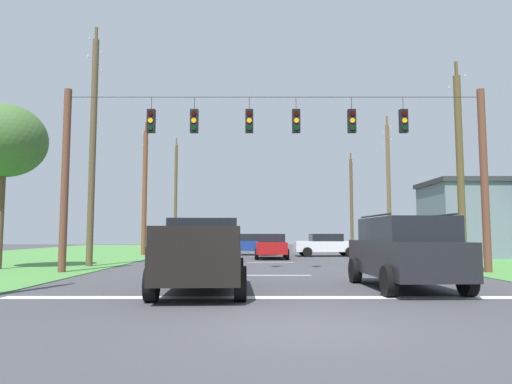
{
  "coord_description": "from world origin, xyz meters",
  "views": [
    {
      "loc": [
        -0.78,
        -7.84,
        1.53
      ],
      "look_at": [
        -0.87,
        11.3,
        3.24
      ],
      "focal_mm": 32.77,
      "sensor_mm": 36.0,
      "label": 1
    }
  ],
  "objects_px": {
    "utility_pole_far_right": "(391,185)",
    "utility_pole_distant_left": "(178,195)",
    "pickup_truck": "(204,255)",
    "utility_pole_near_left": "(354,203)",
    "suv_black": "(407,251)",
    "tree_roadside_right": "(7,141)",
    "distant_car_crossing_white": "(328,245)",
    "distant_car_far_parked": "(249,244)",
    "overhead_signal_span": "(277,164)",
    "roadside_store": "(512,219)",
    "utility_pole_distant_right": "(147,190)",
    "utility_pole_far_left": "(95,145)",
    "utility_pole_mid_right": "(463,167)",
    "distant_car_oncoming": "(273,246)"
  },
  "relations": [
    {
      "from": "distant_car_crossing_white",
      "to": "utility_pole_far_right",
      "type": "bearing_deg",
      "value": 6.31
    },
    {
      "from": "pickup_truck",
      "to": "utility_pole_far_right",
      "type": "bearing_deg",
      "value": 61.57
    },
    {
      "from": "utility_pole_far_left",
      "to": "tree_roadside_right",
      "type": "bearing_deg",
      "value": -150.58
    },
    {
      "from": "distant_car_far_parked",
      "to": "utility_pole_distant_left",
      "type": "relative_size",
      "value": 0.4
    },
    {
      "from": "pickup_truck",
      "to": "utility_pole_near_left",
      "type": "bearing_deg",
      "value": 71.65
    },
    {
      "from": "utility_pole_distant_left",
      "to": "roadside_store",
      "type": "height_order",
      "value": "utility_pole_distant_left"
    },
    {
      "from": "suv_black",
      "to": "utility_pole_far_right",
      "type": "distance_m",
      "value": 20.39
    },
    {
      "from": "tree_roadside_right",
      "to": "utility_pole_far_right",
      "type": "bearing_deg",
      "value": 31.46
    },
    {
      "from": "distant_car_crossing_white",
      "to": "utility_pole_distant_left",
      "type": "height_order",
      "value": "utility_pole_distant_left"
    },
    {
      "from": "distant_car_far_parked",
      "to": "utility_pole_far_left",
      "type": "xyz_separation_m",
      "value": [
        -7.07,
        -12.0,
        4.95
      ]
    },
    {
      "from": "suv_black",
      "to": "utility_pole_far_left",
      "type": "xyz_separation_m",
      "value": [
        -11.91,
        8.76,
        4.68
      ]
    },
    {
      "from": "utility_pole_distant_right",
      "to": "roadside_store",
      "type": "relative_size",
      "value": 0.91
    },
    {
      "from": "overhead_signal_span",
      "to": "utility_pole_distant_left",
      "type": "distance_m",
      "value": 28.98
    },
    {
      "from": "distant_car_oncoming",
      "to": "utility_pole_far_left",
      "type": "bearing_deg",
      "value": -140.7
    },
    {
      "from": "utility_pole_far_right",
      "to": "utility_pole_distant_left",
      "type": "relative_size",
      "value": 0.89
    },
    {
      "from": "utility_pole_far_right",
      "to": "tree_roadside_right",
      "type": "bearing_deg",
      "value": -148.54
    },
    {
      "from": "distant_car_far_parked",
      "to": "roadside_store",
      "type": "xyz_separation_m",
      "value": [
        17.28,
        -3.3,
        1.72
      ]
    },
    {
      "from": "utility_pole_mid_right",
      "to": "pickup_truck",
      "type": "bearing_deg",
      "value": -140.9
    },
    {
      "from": "suv_black",
      "to": "utility_pole_far_left",
      "type": "distance_m",
      "value": 15.51
    },
    {
      "from": "utility_pole_near_left",
      "to": "overhead_signal_span",
      "type": "bearing_deg",
      "value": -107.85
    },
    {
      "from": "distant_car_oncoming",
      "to": "utility_pole_near_left",
      "type": "relative_size",
      "value": 0.46
    },
    {
      "from": "utility_pole_far_right",
      "to": "utility_pole_far_left",
      "type": "distance_m",
      "value": 20.09
    },
    {
      "from": "distant_car_far_parked",
      "to": "utility_pole_distant_right",
      "type": "xyz_separation_m",
      "value": [
        -7.34,
        -0.41,
        3.91
      ]
    },
    {
      "from": "suv_black",
      "to": "tree_roadside_right",
      "type": "xyz_separation_m",
      "value": [
        -15.13,
        6.94,
        4.5
      ]
    },
    {
      "from": "distant_car_far_parked",
      "to": "utility_pole_near_left",
      "type": "xyz_separation_m",
      "value": [
        9.86,
        10.75,
        3.71
      ]
    },
    {
      "from": "pickup_truck",
      "to": "utility_pole_near_left",
      "type": "xyz_separation_m",
      "value": [
        10.61,
        31.99,
        3.53
      ]
    },
    {
      "from": "utility_pole_mid_right",
      "to": "utility_pole_near_left",
      "type": "height_order",
      "value": "utility_pole_mid_right"
    },
    {
      "from": "suv_black",
      "to": "distant_car_crossing_white",
      "type": "relative_size",
      "value": 1.11
    },
    {
      "from": "distant_car_crossing_white",
      "to": "utility_pole_distant_right",
      "type": "distance_m",
      "value": 13.47
    },
    {
      "from": "distant_car_crossing_white",
      "to": "tree_roadside_right",
      "type": "height_order",
      "value": "tree_roadside_right"
    },
    {
      "from": "utility_pole_mid_right",
      "to": "overhead_signal_span",
      "type": "bearing_deg",
      "value": -160.78
    },
    {
      "from": "distant_car_crossing_white",
      "to": "utility_pole_near_left",
      "type": "relative_size",
      "value": 0.47
    },
    {
      "from": "utility_pole_near_left",
      "to": "utility_pole_distant_left",
      "type": "height_order",
      "value": "utility_pole_distant_left"
    },
    {
      "from": "utility_pole_mid_right",
      "to": "utility_pole_far_right",
      "type": "distance_m",
      "value": 10.92
    },
    {
      "from": "distant_car_crossing_white",
      "to": "utility_pole_mid_right",
      "type": "xyz_separation_m",
      "value": [
        4.76,
        -10.42,
        3.84
      ]
    },
    {
      "from": "tree_roadside_right",
      "to": "distant_car_far_parked",
      "type": "bearing_deg",
      "value": 53.31
    },
    {
      "from": "overhead_signal_span",
      "to": "suv_black",
      "type": "relative_size",
      "value": 3.5
    },
    {
      "from": "overhead_signal_span",
      "to": "tree_roadside_right",
      "type": "bearing_deg",
      "value": 172.37
    },
    {
      "from": "pickup_truck",
      "to": "utility_pole_distant_right",
      "type": "relative_size",
      "value": 0.57
    },
    {
      "from": "utility_pole_distant_left",
      "to": "pickup_truck",
      "type": "bearing_deg",
      "value": -78.96
    },
    {
      "from": "pickup_truck",
      "to": "distant_car_crossing_white",
      "type": "distance_m",
      "value": 20.31
    },
    {
      "from": "distant_car_crossing_white",
      "to": "utility_pole_distant_right",
      "type": "bearing_deg",
      "value": 173.31
    },
    {
      "from": "overhead_signal_span",
      "to": "pickup_truck",
      "type": "relative_size",
      "value": 3.11
    },
    {
      "from": "overhead_signal_span",
      "to": "suv_black",
      "type": "height_order",
      "value": "overhead_signal_span"
    },
    {
      "from": "distant_car_oncoming",
      "to": "tree_roadside_right",
      "type": "bearing_deg",
      "value": -143.14
    },
    {
      "from": "overhead_signal_span",
      "to": "roadside_store",
      "type": "height_order",
      "value": "overhead_signal_span"
    },
    {
      "from": "pickup_truck",
      "to": "suv_black",
      "type": "distance_m",
      "value": 5.61
    },
    {
      "from": "tree_roadside_right",
      "to": "roadside_store",
      "type": "xyz_separation_m",
      "value": [
        27.57,
        10.52,
        -3.05
      ]
    },
    {
      "from": "utility_pole_far_right",
      "to": "roadside_store",
      "type": "relative_size",
      "value": 0.93
    },
    {
      "from": "utility_pole_far_right",
      "to": "suv_black",
      "type": "bearing_deg",
      "value": -104.89
    }
  ]
}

